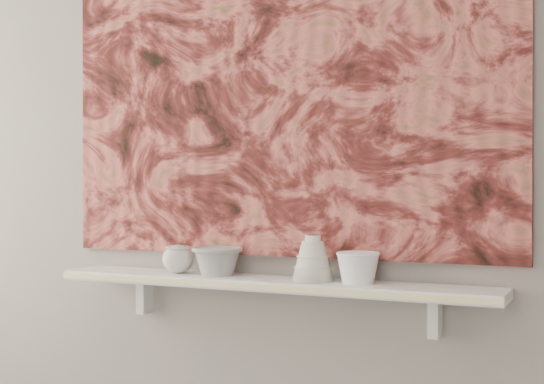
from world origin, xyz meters
The scene contains 11 objects.
wall_back centered at (0.00, 1.60, 1.35)m, with size 3.60×3.60×0.00m, color gray.
shelf centered at (0.00, 1.51, 0.92)m, with size 1.40×0.18×0.03m, color white.
shelf_stripe centered at (0.00, 1.41, 0.92)m, with size 1.40×0.01×0.02m, color #FAECA6.
bracket_left centered at (-0.49, 1.57, 0.84)m, with size 0.03×0.06×0.12m, color white.
bracket_right centered at (0.49, 1.57, 0.84)m, with size 0.03×0.06×0.12m, color white.
painting centered at (0.00, 1.59, 1.54)m, with size 1.50×0.03×1.10m, color maroon.
house_motif centered at (0.45, 1.57, 1.23)m, with size 0.09×0.00×0.08m, color black.
bowl_grey centered at (-0.18, 1.51, 0.98)m, with size 0.16×0.16×0.09m, color gray, non-canonical shape.
cup_cream centered at (-0.32, 1.51, 0.98)m, with size 0.10×0.10×0.09m, color beige, non-canonical shape.
bell_vessel centered at (0.14, 1.51, 1.00)m, with size 0.12×0.12×0.14m, color silver, non-canonical shape.
bowl_white centered at (0.28, 1.51, 0.98)m, with size 0.13×0.13×0.09m, color white, non-canonical shape.
Camera 1 is at (0.96, -0.56, 1.21)m, focal length 50.00 mm.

